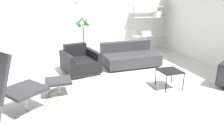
# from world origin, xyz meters

# --- Properties ---
(ground_plane) EXTENTS (12.00, 12.00, 0.00)m
(ground_plane) POSITION_xyz_m (0.00, 0.00, 0.00)
(ground_plane) COLOR silver
(wall_back) EXTENTS (12.00, 0.09, 2.80)m
(wall_back) POSITION_xyz_m (-0.00, 3.13, 1.40)
(wall_back) COLOR silver
(wall_back) RESTS_ON ground_plane
(round_rug) EXTENTS (2.37, 2.37, 0.01)m
(round_rug) POSITION_xyz_m (-0.16, -0.27, 0.00)
(round_rug) COLOR gray
(round_rug) RESTS_ON ground_plane
(lounge_chair) EXTENTS (1.10, 1.03, 1.25)m
(lounge_chair) POSITION_xyz_m (-1.89, -0.66, 0.75)
(lounge_chair) COLOR #BCBCC1
(lounge_chair) RESTS_ON ground_plane
(ottoman) EXTENTS (0.51, 0.43, 0.34)m
(ottoman) POSITION_xyz_m (-1.06, -0.03, 0.26)
(ottoman) COLOR #BCBCC1
(ottoman) RESTS_ON ground_plane
(armchair_red) EXTENTS (1.03, 1.07, 0.73)m
(armchair_red) POSITION_xyz_m (-0.42, 1.20, 0.27)
(armchair_red) COLOR silver
(armchair_red) RESTS_ON ground_plane
(couch_low) EXTENTS (1.61, 0.97, 0.66)m
(couch_low) POSITION_xyz_m (1.09, 1.37, 0.24)
(couch_low) COLOR black
(couch_low) RESTS_ON ground_plane
(side_table) EXTENTS (0.47, 0.47, 0.41)m
(side_table) POSITION_xyz_m (1.29, -0.41, 0.37)
(side_table) COLOR black
(side_table) RESTS_ON ground_plane
(potted_plant) EXTENTS (0.43, 0.45, 1.46)m
(potted_plant) POSITION_xyz_m (-0.08, 2.47, 0.57)
(potted_plant) COLOR silver
(potted_plant) RESTS_ON ground_plane
(shelf_unit) EXTENTS (1.35, 0.28, 1.90)m
(shelf_unit) POSITION_xyz_m (2.53, 2.85, 1.06)
(shelf_unit) COLOR #BCBCC1
(shelf_unit) RESTS_ON ground_plane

